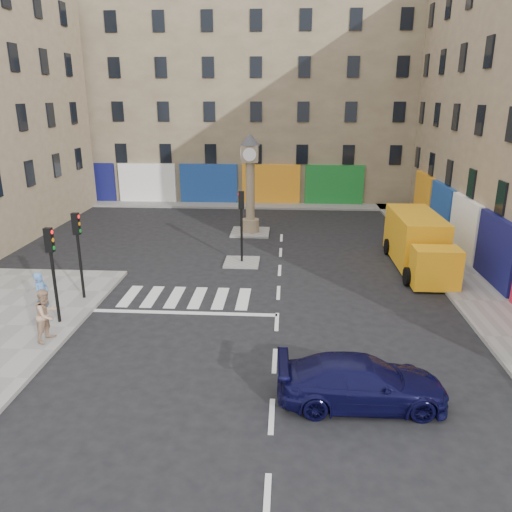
# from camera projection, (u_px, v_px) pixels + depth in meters

# --- Properties ---
(ground) EXTENTS (120.00, 120.00, 0.00)m
(ground) POSITION_uv_depth(u_px,v_px,m) (276.00, 334.00, 18.45)
(ground) COLOR black
(ground) RESTS_ON ground
(sidewalk_right) EXTENTS (2.60, 30.00, 0.15)m
(sidewalk_right) POSITION_uv_depth(u_px,v_px,m) (439.00, 254.00, 27.40)
(sidewalk_right) COLOR gray
(sidewalk_right) RESTS_ON ground
(sidewalk_far) EXTENTS (32.00, 2.40, 0.15)m
(sidewalk_far) POSITION_uv_depth(u_px,v_px,m) (233.00, 205.00, 39.75)
(sidewalk_far) COLOR gray
(sidewalk_far) RESTS_ON ground
(island_near) EXTENTS (1.80, 1.80, 0.12)m
(island_near) POSITION_uv_depth(u_px,v_px,m) (242.00, 262.00, 26.15)
(island_near) COLOR gray
(island_near) RESTS_ON ground
(island_far) EXTENTS (2.40, 2.40, 0.12)m
(island_far) POSITION_uv_depth(u_px,v_px,m) (250.00, 232.00, 31.85)
(island_far) COLOR gray
(island_far) RESTS_ON ground
(building_far) EXTENTS (32.00, 10.00, 17.00)m
(building_far) POSITION_uv_depth(u_px,v_px,m) (239.00, 94.00, 42.66)
(building_far) COLOR gray
(building_far) RESTS_ON ground
(traffic_light_left_near) EXTENTS (0.28, 0.22, 3.70)m
(traffic_light_left_near) POSITION_uv_depth(u_px,v_px,m) (52.00, 260.00, 18.33)
(traffic_light_left_near) COLOR black
(traffic_light_left_near) RESTS_ON sidewalk_left
(traffic_light_left_far) EXTENTS (0.28, 0.22, 3.70)m
(traffic_light_left_far) POSITION_uv_depth(u_px,v_px,m) (78.00, 242.00, 20.61)
(traffic_light_left_far) COLOR black
(traffic_light_left_far) RESTS_ON sidewalk_left
(traffic_light_island) EXTENTS (0.28, 0.22, 3.70)m
(traffic_light_island) POSITION_uv_depth(u_px,v_px,m) (241.00, 215.00, 25.37)
(traffic_light_island) COLOR black
(traffic_light_island) RESTS_ON island_near
(clock_pillar) EXTENTS (1.20, 1.20, 6.10)m
(clock_pillar) POSITION_uv_depth(u_px,v_px,m) (250.00, 178.00, 30.77)
(clock_pillar) COLOR #9C8766
(clock_pillar) RESTS_ON island_far
(navy_sedan) EXTENTS (4.84, 2.09, 1.39)m
(navy_sedan) POSITION_uv_depth(u_px,v_px,m) (362.00, 382.00, 14.08)
(navy_sedan) COLOR black
(navy_sedan) RESTS_ON ground
(yellow_van) EXTENTS (2.46, 7.15, 2.60)m
(yellow_van) POSITION_uv_depth(u_px,v_px,m) (418.00, 242.00, 25.29)
(yellow_van) COLOR #FFAB15
(yellow_van) RESTS_ON ground
(pedestrian_blue) EXTENTS (0.53, 0.75, 1.92)m
(pedestrian_blue) POSITION_uv_depth(u_px,v_px,m) (42.00, 296.00, 18.98)
(pedestrian_blue) COLOR #5483C1
(pedestrian_blue) RESTS_ON sidewalk_left
(pedestrian_tan) EXTENTS (0.93, 1.08, 1.90)m
(pedestrian_tan) POSITION_uv_depth(u_px,v_px,m) (47.00, 315.00, 17.40)
(pedestrian_tan) COLOR tan
(pedestrian_tan) RESTS_ON sidewalk_left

